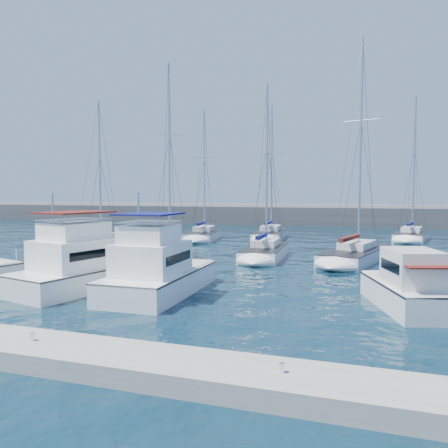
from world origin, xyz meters
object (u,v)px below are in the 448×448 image
(sailboat_mid_a, at_px, (98,245))
(sailboat_mid_d, at_px, (355,254))
(motor_yacht_stbd_inner, at_px, (157,273))
(sailboat_mid_b, at_px, (169,253))
(sailboat_back_b, at_px, (270,234))
(motor_yacht_stbd_outer, at_px, (408,289))
(sailboat_back_a, at_px, (203,235))
(sailboat_back_c, at_px, (411,236))
(sailboat_mid_c, at_px, (265,252))
(motor_yacht_port_inner, at_px, (89,267))

(sailboat_mid_a, height_order, sailboat_mid_d, sailboat_mid_d)
(motor_yacht_stbd_inner, distance_m, sailboat_mid_d, 17.62)
(motor_yacht_stbd_inner, bearing_deg, sailboat_mid_d, 56.14)
(sailboat_mid_b, bearing_deg, sailboat_back_b, 57.61)
(motor_yacht_stbd_outer, bearing_deg, sailboat_back_a, 110.37)
(motor_yacht_stbd_outer, distance_m, sailboat_back_c, 31.68)
(sailboat_mid_d, bearing_deg, sailboat_mid_c, -160.42)
(sailboat_mid_c, distance_m, sailboat_mid_d, 7.06)
(motor_yacht_stbd_outer, height_order, sailboat_back_b, sailboat_back_b)
(sailboat_back_c, bearing_deg, motor_yacht_stbd_inner, -103.09)
(sailboat_mid_b, xyz_separation_m, sailboat_back_b, (4.28, 18.26, -0.00))
(sailboat_mid_b, bearing_deg, sailboat_back_a, 81.34)
(motor_yacht_stbd_inner, height_order, sailboat_back_a, sailboat_back_a)
(motor_yacht_stbd_inner, bearing_deg, motor_yacht_port_inner, 172.40)
(sailboat_mid_b, bearing_deg, sailboat_mid_c, 4.59)
(motor_yacht_stbd_outer, height_order, sailboat_mid_b, sailboat_mid_b)
(sailboat_mid_b, distance_m, sailboat_back_b, 18.76)
(motor_yacht_port_inner, relative_size, sailboat_mid_d, 0.58)
(sailboat_mid_a, bearing_deg, sailboat_back_a, 56.16)
(motor_yacht_stbd_outer, relative_size, sailboat_back_a, 0.42)
(sailboat_mid_a, relative_size, sailboat_mid_b, 0.88)
(sailboat_mid_d, bearing_deg, sailboat_back_c, 87.11)
(sailboat_back_b, xyz_separation_m, sailboat_back_c, (15.42, 3.01, 0.03))
(motor_yacht_stbd_inner, relative_size, sailboat_back_c, 0.50)
(sailboat_mid_a, distance_m, sailboat_mid_b, 9.04)
(motor_yacht_port_inner, bearing_deg, sailboat_mid_b, 103.42)
(sailboat_back_c, bearing_deg, sailboat_mid_b, -120.82)
(motor_yacht_stbd_inner, distance_m, sailboat_mid_b, 12.01)
(sailboat_mid_b, bearing_deg, motor_yacht_stbd_inner, -86.87)
(motor_yacht_stbd_inner, height_order, motor_yacht_stbd_outer, motor_yacht_stbd_inner)
(sailboat_mid_a, distance_m, sailboat_mid_c, 15.62)
(motor_yacht_stbd_inner, bearing_deg, sailboat_mid_a, 132.07)
(motor_yacht_port_inner, distance_m, sailboat_mid_c, 15.40)
(motor_yacht_port_inner, distance_m, motor_yacht_stbd_outer, 16.70)
(motor_yacht_port_inner, height_order, motor_yacht_stbd_outer, motor_yacht_port_inner)
(sailboat_mid_b, height_order, sailboat_mid_d, sailboat_mid_d)
(motor_yacht_stbd_inner, relative_size, sailboat_mid_c, 0.56)
(sailboat_mid_b, distance_m, sailboat_back_a, 15.25)
(motor_yacht_stbd_outer, bearing_deg, sailboat_mid_a, 135.15)
(sailboat_mid_b, distance_m, sailboat_mid_c, 7.73)
(sailboat_mid_c, bearing_deg, sailboat_back_b, 97.78)
(sailboat_mid_b, relative_size, sailboat_back_a, 1.06)
(sailboat_mid_c, xyz_separation_m, sailboat_mid_d, (7.03, 0.59, 0.01))
(motor_yacht_port_inner, bearing_deg, sailboat_mid_a, 135.73)
(motor_yacht_stbd_outer, distance_m, sailboat_mid_b, 19.63)
(motor_yacht_stbd_outer, height_order, sailboat_mid_a, sailboat_mid_a)
(motor_yacht_port_inner, height_order, sailboat_back_a, sailboat_back_a)
(sailboat_mid_c, height_order, sailboat_back_c, sailboat_back_c)
(sailboat_back_c, bearing_deg, sailboat_back_b, -156.98)
(motor_yacht_stbd_inner, relative_size, sailboat_mid_a, 0.58)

